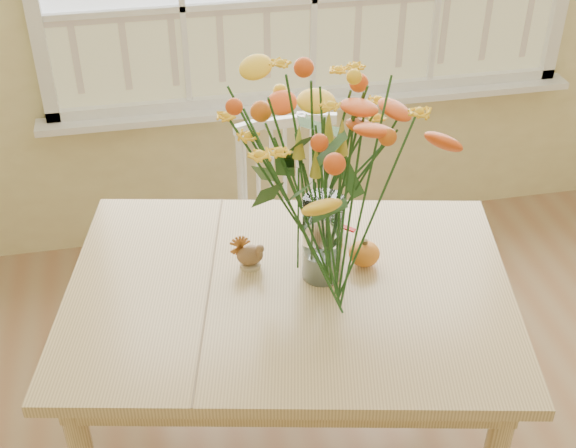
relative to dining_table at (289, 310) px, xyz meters
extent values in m
cube|color=white|center=(0.37, 1.28, 0.06)|extent=(2.42, 0.12, 0.03)
cube|color=tan|center=(0.00, 0.00, 0.07)|extent=(1.52, 1.22, 0.04)
cube|color=tan|center=(0.00, 0.00, 0.00)|extent=(1.38, 1.08, 0.10)
cylinder|color=tan|center=(-0.49, 0.51, -0.29)|extent=(0.07, 0.07, 0.68)
cylinder|color=tan|center=(0.65, 0.26, -0.29)|extent=(0.07, 0.07, 0.68)
cube|color=white|center=(0.15, 0.65, -0.23)|extent=(0.42, 0.40, 0.05)
cube|color=white|center=(0.14, 0.80, 0.00)|extent=(0.40, 0.06, 0.45)
cylinder|color=white|center=(0.01, 0.50, -0.44)|extent=(0.03, 0.03, 0.39)
cylinder|color=white|center=(-0.01, 0.79, -0.44)|extent=(0.03, 0.03, 0.39)
cylinder|color=white|center=(0.32, 0.52, -0.44)|extent=(0.03, 0.03, 0.39)
cylinder|color=white|center=(0.30, 0.81, -0.44)|extent=(0.03, 0.03, 0.39)
cylinder|color=white|center=(0.11, 0.04, 0.23)|extent=(0.12, 0.12, 0.28)
ellipsoid|color=#D06218|center=(0.25, 0.06, 0.13)|extent=(0.10, 0.10, 0.08)
cylinder|color=#CCB78C|center=(-0.10, 0.13, 0.10)|extent=(0.07, 0.07, 0.01)
ellipsoid|color=brown|center=(-0.10, 0.13, 0.13)|extent=(0.08, 0.06, 0.07)
ellipsoid|color=#38160F|center=(0.18, 0.25, 0.13)|extent=(0.09, 0.09, 0.08)
camera|label=1|loc=(-0.36, -1.77, 1.59)|focal=48.00mm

